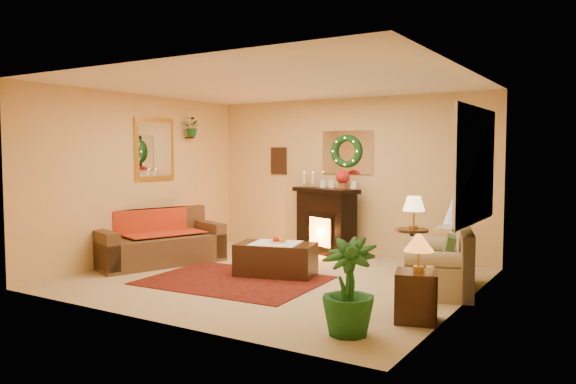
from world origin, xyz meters
The scene contains 31 objects.
floor centered at (0.00, 0.00, 0.00)m, with size 5.00×5.00×0.00m, color beige.
ceiling centered at (0.00, 0.00, 2.60)m, with size 5.00×5.00×0.00m, color white.
wall_back centered at (0.00, 2.25, 1.30)m, with size 5.00×5.00×0.00m, color #EFD88C.
wall_front centered at (0.00, -2.25, 1.30)m, with size 5.00×5.00×0.00m, color #EFD88C.
wall_left centered at (-2.50, 0.00, 1.30)m, with size 4.50×4.50×0.00m, color #EFD88C.
wall_right centered at (2.50, 0.00, 1.30)m, with size 4.50×4.50×0.00m, color #EFD88C.
area_rug centered at (-0.38, -0.39, 0.01)m, with size 2.26×1.70×0.01m, color #470209.
sofa centered at (-2.04, -0.08, 0.43)m, with size 0.84×1.91×0.82m, color #3B2113.
red_throw centered at (-2.13, 0.07, 0.46)m, with size 0.75×1.22×0.02m, color #B90004.
fireplace centered at (-0.29, 2.04, 0.55)m, with size 1.13×0.36×1.03m, color black.
poinsettia centered at (0.03, 2.01, 1.30)m, with size 0.23×0.23×0.23m, color red.
mantel_candle_a centered at (-0.72, 2.05, 1.26)m, with size 0.06×0.06×0.18m, color white.
mantel_candle_b centered at (-0.54, 2.04, 1.26)m, with size 0.06×0.06×0.19m, color white.
mantel_mirror centered at (0.00, 2.23, 1.70)m, with size 0.92×0.02×0.72m, color white.
wreath centered at (0.00, 2.19, 1.72)m, with size 0.55×0.55×0.11m, color #194719.
wall_art centered at (-1.35, 2.23, 1.55)m, with size 0.32×0.03×0.48m, color #381E11.
gold_mirror centered at (-2.48, 0.30, 1.75)m, with size 0.03×0.84×1.00m, color gold.
hanging_plant centered at (-2.34, 1.05, 1.97)m, with size 0.33×0.28×0.36m, color #194719.
loveseat centered at (2.06, 0.55, 0.42)m, with size 0.77×1.32×0.77m, color gray.
window_frame centered at (2.48, 0.55, 1.55)m, with size 0.03×1.86×1.36m, color white.
window_glass centered at (2.47, 0.55, 1.55)m, with size 0.02×1.70×1.22m, color black.
window_sill centered at (2.38, 0.55, 0.87)m, with size 0.22×1.86×0.04m, color white.
mini_tree centered at (2.35, 0.12, 1.04)m, with size 0.22×0.22×0.33m, color silver.
sill_plant centered at (2.35, 1.23, 1.08)m, with size 0.28×0.23×0.52m, color #1E511B.
side_table_round centered at (1.42, 1.41, 0.33)m, with size 0.47×0.47×0.61m, color #4E2B1D.
lamp_cream centered at (1.44, 1.41, 0.88)m, with size 0.31×0.31×0.48m, color #FBE79D.
end_table_square centered at (2.26, -0.86, 0.27)m, with size 0.41×0.41×0.51m, color #39160B.
lamp_tiffany centered at (2.28, -0.87, 0.74)m, with size 0.30×0.30×0.44m, color orange.
coffee_table centered at (-0.08, 0.16, 0.21)m, with size 1.07×0.59×0.45m, color black.
fruit_bowl centered at (-0.05, 0.18, 0.45)m, with size 0.24×0.24×0.05m, color beige.
floor_palm centered at (1.86, -1.61, 0.45)m, with size 1.52×1.52×2.71m, color #19351C.
Camera 1 is at (4.06, -6.26, 1.69)m, focal length 35.00 mm.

